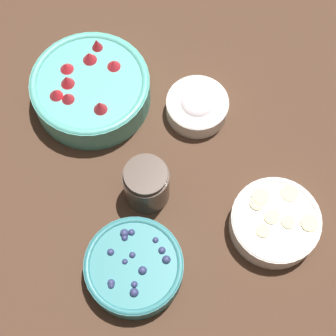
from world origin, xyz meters
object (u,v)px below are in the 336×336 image
object	(u,v)px
bowl_strawberries	(91,88)
jar_chocolate	(147,185)
bowl_bananas	(275,222)
bowl_cream	(197,105)
bowl_blueberries	(134,267)

from	to	relation	value
bowl_strawberries	jar_chocolate	xyz separation A→B (m)	(0.24, 0.00, 0.00)
bowl_strawberries	bowl_bananas	world-z (taller)	bowl_strawberries
bowl_strawberries	bowl_cream	distance (m)	0.21
bowl_strawberries	bowl_blueberries	bearing A→B (deg)	-14.04
bowl_bananas	jar_chocolate	size ratio (longest dim) A/B	1.64
bowl_strawberries	jar_chocolate	size ratio (longest dim) A/B	2.39
bowl_blueberries	bowl_strawberries	bearing A→B (deg)	165.96
bowl_strawberries	bowl_blueberries	world-z (taller)	bowl_strawberries
bowl_strawberries	bowl_bananas	distance (m)	0.44
bowl_blueberries	bowl_cream	xyz separation A→B (m)	(-0.23, 0.26, -0.00)
bowl_cream	jar_chocolate	world-z (taller)	jar_chocolate
bowl_strawberries	jar_chocolate	world-z (taller)	jar_chocolate
bowl_cream	jar_chocolate	distance (m)	0.20
bowl_bananas	bowl_cream	size ratio (longest dim) A/B	1.31
jar_chocolate	bowl_cream	bearing A→B (deg)	122.30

